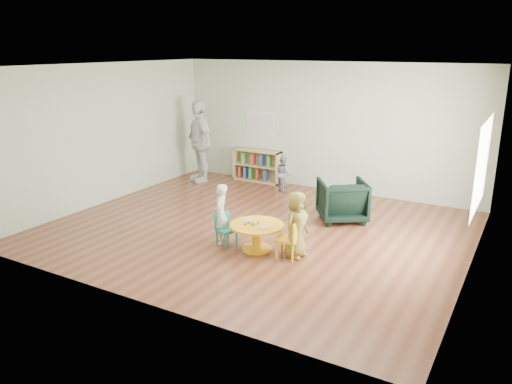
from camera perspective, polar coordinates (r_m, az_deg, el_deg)
room at (r=8.37m, az=0.14°, el=7.98°), size 7.10×7.00×2.80m
activity_table at (r=7.87m, az=0.09°, el=-4.61°), size 0.86×0.86×0.47m
kid_chair_left at (r=8.09m, az=-3.56°, el=-4.13°), size 0.37×0.37×0.53m
kid_chair_right at (r=7.59m, az=3.92°, el=-5.30°), size 0.35×0.35×0.59m
bookshelf at (r=11.89m, az=0.14°, el=3.02°), size 1.20×0.30×0.75m
alphabet_poster at (r=11.80m, az=0.50°, el=7.79°), size 0.74×0.01×0.54m
armchair at (r=9.30m, az=9.83°, el=-0.95°), size 1.15×1.16×0.77m
child_left at (r=8.09m, az=-4.09°, el=-2.53°), size 0.35×0.42×1.00m
child_right at (r=7.58m, az=4.62°, el=-3.73°), size 0.39×0.54×1.03m
toddler at (r=11.07m, az=3.12°, el=2.12°), size 0.48×0.46×0.78m
adult_caretaker at (r=11.82m, az=-6.49°, el=5.78°), size 1.21×0.98×1.92m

